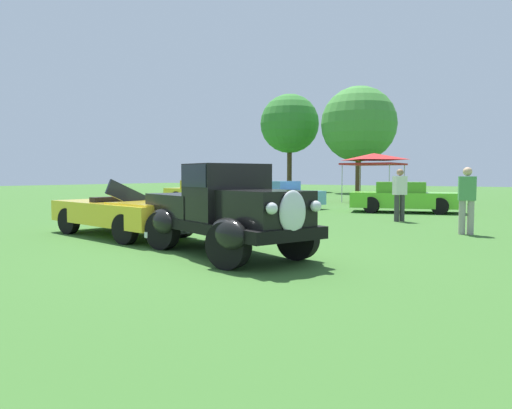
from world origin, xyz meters
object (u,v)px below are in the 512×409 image
object	(u,v)px
show_car_lime	(404,197)
spectator_far_side	(400,193)
neighbor_convertible	(126,212)
show_car_skyblue	(277,195)
canopy_tent_left_field	(374,158)
show_car_yellow	(205,192)
spectator_between_cars	(467,198)
feature_pickup_truck	(225,209)

from	to	relation	value
show_car_lime	spectator_far_side	world-z (taller)	spectator_far_side
neighbor_convertible	show_car_skyblue	distance (m)	10.89
show_car_lime	canopy_tent_left_field	distance (m)	7.71
canopy_tent_left_field	show_car_yellow	bearing A→B (deg)	-135.85
spectator_between_cars	neighbor_convertible	bearing A→B (deg)	-144.33
feature_pickup_truck	show_car_skyblue	distance (m)	12.84
spectator_far_side	canopy_tent_left_field	xyz separation A→B (m)	(-4.60, 10.40, 1.51)
neighbor_convertible	show_car_yellow	bearing A→B (deg)	121.35
show_car_yellow	canopy_tent_left_field	distance (m)	9.53
spectator_between_cars	canopy_tent_left_field	world-z (taller)	canopy_tent_left_field
show_car_skyblue	canopy_tent_left_field	world-z (taller)	canopy_tent_left_field
feature_pickup_truck	spectator_far_side	distance (m)	8.19
spectator_between_cars	spectator_far_side	world-z (taller)	same
show_car_yellow	spectator_far_side	size ratio (longest dim) A/B	2.68
show_car_yellow	show_car_lime	size ratio (longest dim) A/B	1.00
show_car_lime	spectator_far_side	distance (m)	3.98
show_car_yellow	show_car_lime	xyz separation A→B (m)	(10.33, -0.05, -0.00)
show_car_yellow	spectator_far_side	bearing A→B (deg)	-18.96
neighbor_convertible	show_car_skyblue	bearing A→B (deg)	101.39
neighbor_convertible	canopy_tent_left_field	size ratio (longest dim) A/B	1.57
spectator_far_side	canopy_tent_left_field	bearing A→B (deg)	113.88
neighbor_convertible	spectator_between_cars	bearing A→B (deg)	35.67
neighbor_convertible	show_car_lime	world-z (taller)	neighbor_convertible
feature_pickup_truck	show_car_lime	size ratio (longest dim) A/B	0.97
feature_pickup_truck	canopy_tent_left_field	xyz separation A→B (m)	(-3.77, 18.54, 1.56)
show_car_skyblue	spectator_far_side	distance (m)	7.40
show_car_skyblue	show_car_lime	distance (m)	5.66
show_car_skyblue	spectator_far_side	size ratio (longest dim) A/B	2.63
neighbor_convertible	canopy_tent_left_field	xyz separation A→B (m)	(-0.14, 17.76, 1.84)
neighbor_convertible	show_car_lime	distance (m)	11.73
spectator_far_side	feature_pickup_truck	bearing A→B (deg)	-95.82
neighbor_convertible	show_car_yellow	xyz separation A→B (m)	(-6.85, 11.25, 0.02)
neighbor_convertible	spectator_far_side	xyz separation A→B (m)	(4.46, 7.36, 0.33)
show_car_skyblue	show_car_lime	world-z (taller)	same
feature_pickup_truck	spectator_between_cars	xyz separation A→B (m)	(3.24, 5.72, 0.05)
show_car_skyblue	spectator_between_cars	size ratio (longest dim) A/B	2.63
show_car_lime	spectator_far_side	bearing A→B (deg)	-75.67
show_car_skyblue	spectator_far_side	xyz separation A→B (m)	(6.61, -3.31, 0.31)
feature_pickup_truck	show_car_yellow	world-z (taller)	feature_pickup_truck
show_car_lime	spectator_between_cars	size ratio (longest dim) A/B	2.68
feature_pickup_truck	show_car_yellow	size ratio (longest dim) A/B	0.96
spectator_between_cars	spectator_far_side	xyz separation A→B (m)	(-2.41, 2.43, 0.00)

